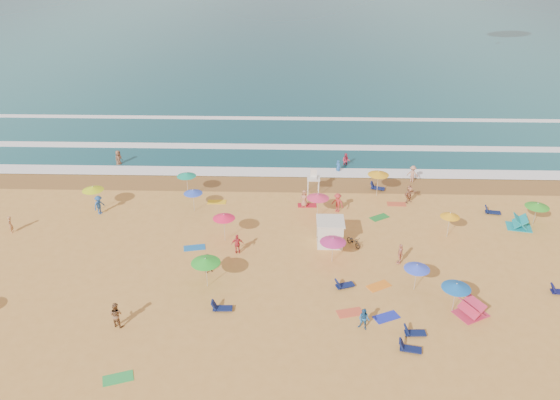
{
  "coord_description": "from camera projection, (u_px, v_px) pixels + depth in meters",
  "views": [
    {
      "loc": [
        3.92,
        -36.24,
        23.32
      ],
      "look_at": [
        2.73,
        6.0,
        1.5
      ],
      "focal_mm": 35.0,
      "sensor_mm": 36.0,
      "label": 1
    }
  ],
  "objects": [
    {
      "name": "towels",
      "position": [
        270.0,
        260.0,
        41.91
      ],
      "size": [
        38.55,
        23.07,
        0.03
      ],
      "color": "red",
      "rests_on": "ground"
    },
    {
      "name": "ground",
      "position": [
        243.0,
        251.0,
        42.99
      ],
      "size": [
        220.0,
        220.0,
        0.0
      ],
      "primitive_type": "plane",
      "color": "gold",
      "rests_on": "ground"
    },
    {
      "name": "beach_umbrellas",
      "position": [
        226.0,
        227.0,
        42.13
      ],
      "size": [
        55.99,
        24.32,
        0.82
      ],
      "color": "green",
      "rests_on": "ground"
    },
    {
      "name": "popup_tents",
      "position": [
        499.0,
        259.0,
        40.99
      ],
      "size": [
        9.75,
        13.84,
        1.2
      ],
      "color": "#CC2D4F",
      "rests_on": "ground"
    },
    {
      "name": "lifeguard_stand",
      "position": [
        313.0,
        183.0,
        51.63
      ],
      "size": [
        1.2,
        1.2,
        2.1
      ],
      "primitive_type": null,
      "color": "white",
      "rests_on": "ground"
    },
    {
      "name": "bicycle",
      "position": [
        354.0,
        241.0,
        43.53
      ],
      "size": [
        1.34,
        1.57,
        0.81
      ],
      "primitive_type": "imported",
      "rotation": [
        0.0,
        0.0,
        0.62
      ],
      "color": "black",
      "rests_on": "ground"
    },
    {
      "name": "cabana",
      "position": [
        330.0,
        233.0,
        43.58
      ],
      "size": [
        2.0,
        2.0,
        2.0
      ],
      "primitive_type": "cube",
      "color": "silver",
      "rests_on": "ground"
    },
    {
      "name": "ocean",
      "position": [
        278.0,
        40.0,
        117.6
      ],
      "size": [
        220.0,
        140.0,
        0.18
      ],
      "primitive_type": "cube",
      "color": "#0C4756",
      "rests_on": "ground"
    },
    {
      "name": "surf_foam",
      "position": [
        260.0,
        149.0,
        61.88
      ],
      "size": [
        200.0,
        18.7,
        0.05
      ],
      "color": "white",
      "rests_on": "ground"
    },
    {
      "name": "cabana_roof",
      "position": [
        330.0,
        221.0,
        43.09
      ],
      "size": [
        2.2,
        2.2,
        0.12
      ],
      "primitive_type": "cube",
      "color": "silver",
      "rests_on": "cabana"
    },
    {
      "name": "wet_sand",
      "position": [
        254.0,
        183.0,
        54.09
      ],
      "size": [
        220.0,
        220.0,
        0.0
      ],
      "primitive_type": "plane",
      "color": "olive",
      "rests_on": "ground"
    },
    {
      "name": "beachgoers",
      "position": [
        255.0,
        214.0,
        46.69
      ],
      "size": [
        41.0,
        26.79,
        2.08
      ],
      "color": "#2253A2",
      "rests_on": "ground"
    },
    {
      "name": "loungers",
      "position": [
        352.0,
        272.0,
        40.2
      ],
      "size": [
        43.77,
        23.08,
        0.34
      ],
      "color": "#0F1D4B",
      "rests_on": "ground"
    }
  ]
}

